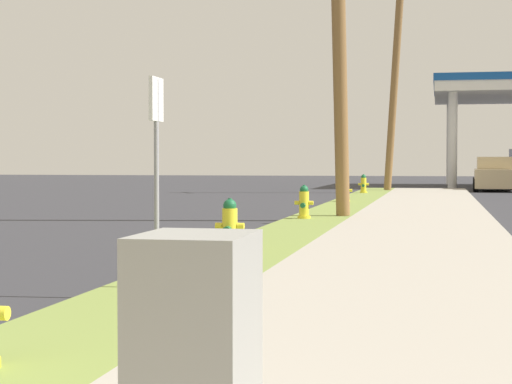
% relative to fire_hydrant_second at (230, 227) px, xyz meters
% --- Properties ---
extents(fire_hydrant_second, '(0.42, 0.38, 0.74)m').
position_rel_fire_hydrant_second_xyz_m(fire_hydrant_second, '(0.00, 0.00, 0.00)').
color(fire_hydrant_second, yellow).
rests_on(fire_hydrant_second, grass_verge).
extents(fire_hydrant_third, '(0.42, 0.37, 0.74)m').
position_rel_fire_hydrant_second_xyz_m(fire_hydrant_third, '(0.01, 7.15, 0.00)').
color(fire_hydrant_third, yellow).
rests_on(fire_hydrant_third, grass_verge).
extents(fire_hydrant_fourth, '(0.42, 0.37, 0.74)m').
position_rel_fire_hydrant_second_xyz_m(fire_hydrant_fourth, '(0.08, 15.60, 0.00)').
color(fire_hydrant_fourth, yellow).
rests_on(fire_hydrant_fourth, grass_verge).
extents(fire_hydrant_fifth, '(0.42, 0.38, 0.74)m').
position_rel_fire_hydrant_second_xyz_m(fire_hydrant_fifth, '(0.03, 23.18, 0.00)').
color(fire_hydrant_fifth, yellow).
rests_on(fire_hydrant_fifth, grass_verge).
extents(utility_pole_background, '(1.22, 1.92, 9.22)m').
position_rel_fire_hydrant_second_xyz_m(utility_pole_background, '(1.07, 26.35, 4.37)').
color(utility_pole_background, olive).
rests_on(utility_pole_background, grass_verge).
extents(utility_cabinet, '(0.49, 0.61, 1.00)m').
position_rel_fire_hydrant_second_xyz_m(utility_cabinet, '(2.00, -9.10, 0.13)').
color(utility_cabinet, slate).
rests_on(utility_cabinet, sidewalk_slab).
extents(street_sign_post, '(0.05, 0.36, 2.12)m').
position_rel_fire_hydrant_second_xyz_m(street_sign_post, '(0.15, -3.84, 1.19)').
color(street_sign_post, gray).
rests_on(street_sign_post, grass_verge).
extents(car_tan_by_near_pump, '(2.07, 4.56, 1.57)m').
position_rel_fire_hydrant_second_xyz_m(car_tan_by_near_pump, '(5.50, 30.00, 0.28)').
color(car_tan_by_near_pump, tan).
rests_on(car_tan_by_near_pump, ground).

